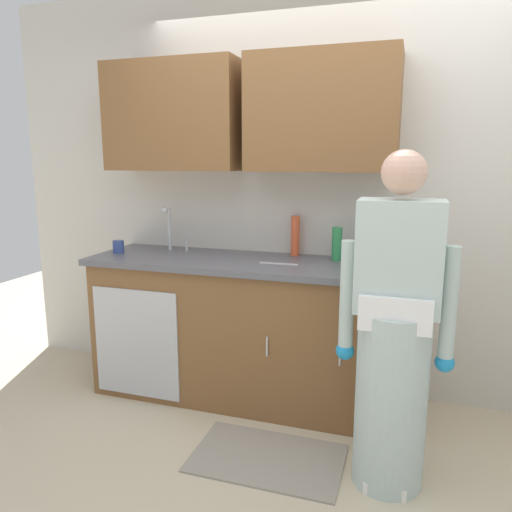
{
  "coord_description": "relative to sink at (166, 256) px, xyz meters",
  "views": [
    {
      "loc": [
        0.51,
        -2.2,
        1.58
      ],
      "look_at": [
        -0.38,
        0.55,
        1.0
      ],
      "focal_mm": 34.31,
      "sensor_mm": 36.0,
      "label": 1
    }
  ],
  "objects": [
    {
      "name": "sink",
      "position": [
        0.0,
        0.0,
        0.0
      ],
      "size": [
        0.5,
        0.36,
        0.35
      ],
      "color": "#B7BABF",
      "rests_on": "counter_cabinet"
    },
    {
      "name": "bottle_soap",
      "position": [
        1.36,
        0.2,
        0.15
      ],
      "size": [
        0.08,
        0.08,
        0.28
      ],
      "primitive_type": "cylinder",
      "color": "#334CB2",
      "rests_on": "countertop"
    },
    {
      "name": "sponge",
      "position": [
        1.39,
        -0.02,
        0.03
      ],
      "size": [
        0.11,
        0.07,
        0.03
      ],
      "primitive_type": "cube",
      "color": "#4CBF4C",
      "rests_on": "countertop"
    },
    {
      "name": "kitchen_wall_with_uppers",
      "position": [
        0.95,
        0.29,
        0.55
      ],
      "size": [
        4.8,
        0.44,
        2.7
      ],
      "color": "beige",
      "rests_on": "ground"
    },
    {
      "name": "cup_by_sink",
      "position": [
        -0.33,
        -0.06,
        0.06
      ],
      "size": [
        0.08,
        0.08,
        0.08
      ],
      "primitive_type": "cylinder",
      "color": "#33478C",
      "rests_on": "countertop"
    },
    {
      "name": "countertop",
      "position": [
        0.53,
        -0.01,
        -0.01
      ],
      "size": [
        1.96,
        0.66,
        0.04
      ],
      "primitive_type": "cube",
      "color": "#595960",
      "rests_on": "counter_cabinet"
    },
    {
      "name": "person_at_sink",
      "position": [
        1.54,
        -0.64,
        -0.23
      ],
      "size": [
        0.55,
        0.34,
        1.62
      ],
      "color": "white",
      "rests_on": "ground"
    },
    {
      "name": "counter_cabinet",
      "position": [
        0.53,
        -0.01,
        -0.48
      ],
      "size": [
        1.9,
        0.62,
        0.9
      ],
      "color": "brown",
      "rests_on": "ground"
    },
    {
      "name": "knife_on_counter",
      "position": [
        0.82,
        -0.07,
        0.02
      ],
      "size": [
        0.24,
        0.04,
        0.01
      ],
      "primitive_type": "cube",
      "rotation": [
        0.0,
        0.0,
        0.06
      ],
      "color": "silver",
      "rests_on": "countertop"
    },
    {
      "name": "bottle_water_tall",
      "position": [
        1.14,
        0.15,
        0.12
      ],
      "size": [
        0.06,
        0.06,
        0.21
      ],
      "primitive_type": "cylinder",
      "color": "#2D8C4C",
      "rests_on": "countertop"
    },
    {
      "name": "ground_plane",
      "position": [
        1.08,
        -0.71,
        -0.93
      ],
      "size": [
        9.0,
        9.0,
        0.0
      ],
      "primitive_type": "plane",
      "color": "beige"
    },
    {
      "name": "floor_mat",
      "position": [
        0.93,
        -0.66,
        -0.92
      ],
      "size": [
        0.8,
        0.5,
        0.01
      ],
      "primitive_type": "cube",
      "color": "gray",
      "rests_on": "ground"
    },
    {
      "name": "bottle_dish_liquid",
      "position": [
        0.85,
        0.23,
        0.15
      ],
      "size": [
        0.06,
        0.06,
        0.27
      ],
      "primitive_type": "cylinder",
      "color": "#E05933",
      "rests_on": "countertop"
    }
  ]
}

